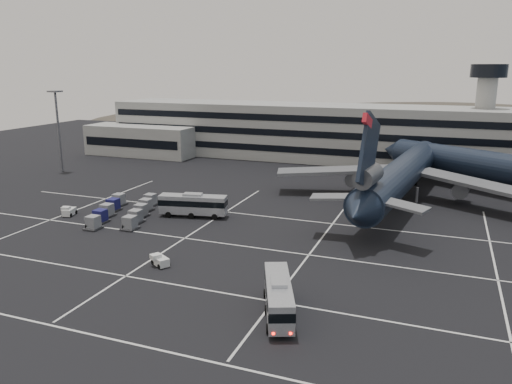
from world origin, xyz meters
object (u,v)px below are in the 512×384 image
Objects in this scene: uld_cluster at (124,210)px; tug_a at (69,211)px; bus_near at (279,295)px; bus_far at (193,204)px; trijet_main at (401,175)px.

tug_a is at bearing -161.71° from uld_cluster.
uld_cluster is at bearing 124.64° from bus_near.
tug_a is (-19.02, -6.72, -1.39)m from bus_far.
bus_near is 40.24m from uld_cluster.
trijet_main reaches higher than uld_cluster.
bus_near is 3.80× the size of tug_a.
trijet_main reaches higher than bus_far.
bus_far is 4.03× the size of tug_a.
bus_far is (-23.10, 26.08, 0.10)m from bus_near.
bus_near is at bearing -92.32° from trijet_main.
uld_cluster is (8.57, 2.83, 0.29)m from tug_a.
uld_cluster is at bearing -143.53° from trijet_main.
trijet_main is 5.17× the size of bus_far.
tug_a is at bearing 133.43° from bus_near.
bus_far is at bearing 109.65° from bus_near.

